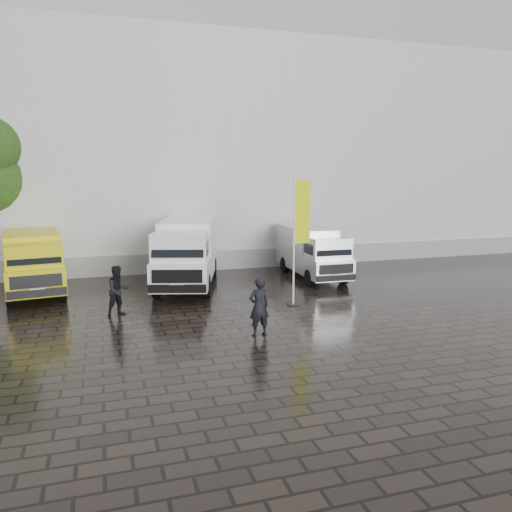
{
  "coord_description": "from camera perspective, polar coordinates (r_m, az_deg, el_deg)",
  "views": [
    {
      "loc": [
        -5.93,
        -16.92,
        5.0
      ],
      "look_at": [
        -0.01,
        2.2,
        1.63
      ],
      "focal_mm": 35.0,
      "sensor_mm": 36.0,
      "label": 1
    }
  ],
  "objects": [
    {
      "name": "ground",
      "position": [
        18.61,
        2.03,
        -6.03
      ],
      "size": [
        120.0,
        120.0,
        0.0
      ],
      "primitive_type": "plane",
      "color": "black",
      "rests_on": "ground"
    },
    {
      "name": "exhibition_hall",
      "position": [
        33.87,
        -3.74,
        11.22
      ],
      "size": [
        44.0,
        16.0,
        12.0
      ],
      "primitive_type": "cube",
      "color": "silver",
      "rests_on": "ground"
    },
    {
      "name": "hall_plinth",
      "position": [
        26.48,
        0.46,
        -0.23
      ],
      "size": [
        44.0,
        0.15,
        1.0
      ],
      "primitive_type": "cube",
      "color": "gray",
      "rests_on": "ground"
    },
    {
      "name": "van_yellow",
      "position": [
        22.55,
        -24.08,
        -0.84
      ],
      "size": [
        2.85,
        5.69,
        2.51
      ],
      "primitive_type": null,
      "rotation": [
        0.0,
        0.0,
        0.14
      ],
      "color": "#D2C50B",
      "rests_on": "ground"
    },
    {
      "name": "van_white",
      "position": [
        22.19,
        -7.87,
        0.27
      ],
      "size": [
        4.0,
        7.07,
        2.91
      ],
      "primitive_type": null,
      "rotation": [
        0.0,
        0.0,
        -0.28
      ],
      "color": "white",
      "rests_on": "ground"
    },
    {
      "name": "van_silver",
      "position": [
        23.92,
        6.44,
        0.32
      ],
      "size": [
        1.97,
        5.53,
        2.37
      ],
      "primitive_type": null,
      "rotation": [
        0.0,
        0.0,
        -0.03
      ],
      "color": "#BABCBF",
      "rests_on": "ground"
    },
    {
      "name": "flagpole",
      "position": [
        18.75,
        4.89,
        2.6
      ],
      "size": [
        0.88,
        0.5,
        4.92
      ],
      "color": "black",
      "rests_on": "ground"
    },
    {
      "name": "wheelie_bin",
      "position": [
        26.94,
        5.57,
        -0.02
      ],
      "size": [
        0.65,
        0.65,
        1.08
      ],
      "primitive_type": "cube",
      "rotation": [
        0.0,
        0.0,
        0.0
      ],
      "color": "black",
      "rests_on": "ground"
    },
    {
      "name": "person_front",
      "position": [
        15.39,
        0.34,
        -5.8
      ],
      "size": [
        0.73,
        0.54,
        1.84
      ],
      "primitive_type": "imported",
      "rotation": [
        0.0,
        0.0,
        3.3
      ],
      "color": "black",
      "rests_on": "ground"
    },
    {
      "name": "person_tent",
      "position": [
        18.18,
        -15.45,
        -3.86
      ],
      "size": [
        1.08,
        0.99,
        1.78
      ],
      "primitive_type": "imported",
      "rotation": [
        0.0,
        0.0,
        0.46
      ],
      "color": "black",
      "rests_on": "ground"
    }
  ]
}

